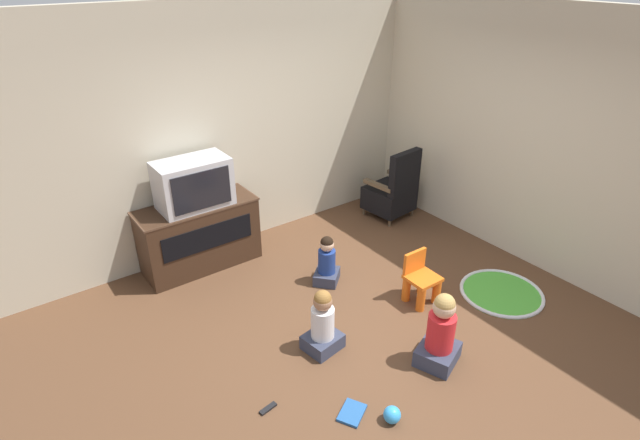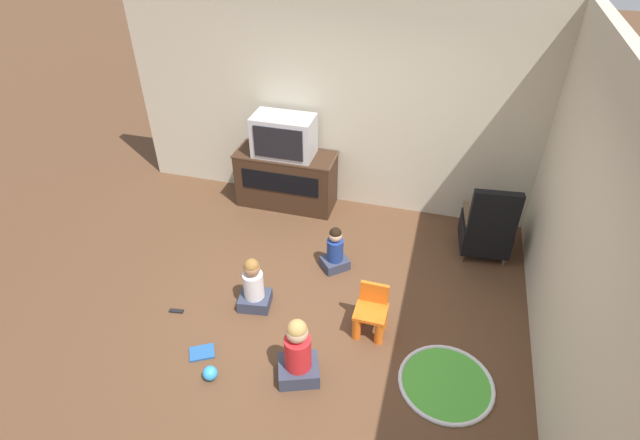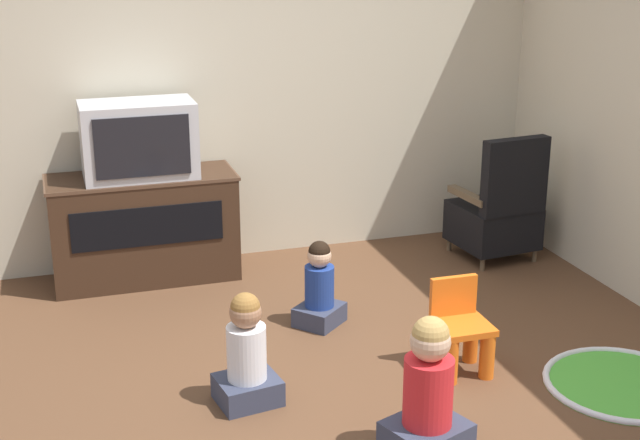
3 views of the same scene
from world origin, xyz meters
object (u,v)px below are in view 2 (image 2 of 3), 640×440
at_px(television, 284,136).
at_px(toy_ball, 210,373).
at_px(remote_control, 176,311).
at_px(yellow_kid_chair, 371,315).
at_px(child_watching_right, 335,251).
at_px(book, 202,353).
at_px(tv_cabinet, 286,178).
at_px(child_watching_left, 254,286).
at_px(child_watching_center, 298,354).
at_px(black_armchair, 487,229).

distance_m(television, toy_ball, 3.05).
bearing_deg(remote_control, toy_ball, -51.13).
relative_size(yellow_kid_chair, remote_control, 3.44).
relative_size(child_watching_right, book, 1.96).
height_order(tv_cabinet, book, tv_cabinet).
bearing_deg(television, book, -89.27).
xyz_separation_m(tv_cabinet, toy_ball, (0.24, -2.90, -0.33)).
height_order(book, remote_control, book).
height_order(tv_cabinet, child_watching_left, tv_cabinet).
bearing_deg(child_watching_center, yellow_kid_chair, 33.14).
relative_size(child_watching_center, child_watching_right, 1.28).
xyz_separation_m(child_watching_center, book, (-0.97, -0.00, -0.30)).
bearing_deg(book, child_watching_left, 41.41).
bearing_deg(yellow_kid_chair, tv_cabinet, 128.97).
bearing_deg(child_watching_center, black_armchair, 34.25).
distance_m(television, book, 2.84).
height_order(yellow_kid_chair, child_watching_center, child_watching_center).
relative_size(child_watching_right, toy_ball, 4.12).
height_order(television, toy_ball, television).
bearing_deg(remote_control, book, -48.39).
height_order(yellow_kid_chair, book, yellow_kid_chair).
bearing_deg(child_watching_left, child_watching_center, -54.46).
bearing_deg(tv_cabinet, remote_control, -101.87).
xyz_separation_m(black_armchair, child_watching_left, (-2.30, -1.53, -0.09)).
relative_size(black_armchair, book, 3.41).
relative_size(tv_cabinet, book, 4.58).
xyz_separation_m(child_watching_left, child_watching_right, (0.66, 0.82, -0.03)).
bearing_deg(tv_cabinet, child_watching_center, -69.37).
relative_size(black_armchair, yellow_kid_chair, 1.84).
height_order(black_armchair, book, black_armchair).
xyz_separation_m(tv_cabinet, television, (-0.00, -0.02, 0.63)).
bearing_deg(television, remote_control, -101.98).
relative_size(tv_cabinet, child_watching_center, 1.83).
bearing_deg(television, yellow_kid_chair, -51.67).
bearing_deg(child_watching_right, remote_control, 177.50).
xyz_separation_m(black_armchair, yellow_kid_chair, (-1.06, -1.55, -0.14)).
bearing_deg(yellow_kid_chair, child_watching_center, -125.16).
relative_size(television, book, 2.68).
relative_size(child_watching_center, toy_ball, 5.27).
bearing_deg(tv_cabinet, child_watching_right, -49.54).
bearing_deg(black_armchair, tv_cabinet, -14.80).
distance_m(television, black_armchair, 2.70).
distance_m(tv_cabinet, toy_ball, 2.93).
distance_m(tv_cabinet, remote_control, 2.33).
xyz_separation_m(yellow_kid_chair, child_watching_right, (-0.57, 0.83, 0.02)).
height_order(black_armchair, child_watching_right, black_armchair).
bearing_deg(television, child_watching_left, -81.31).
relative_size(yellow_kid_chair, book, 1.86).
bearing_deg(television, tv_cabinet, 90.00).
relative_size(television, child_watching_center, 1.07).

